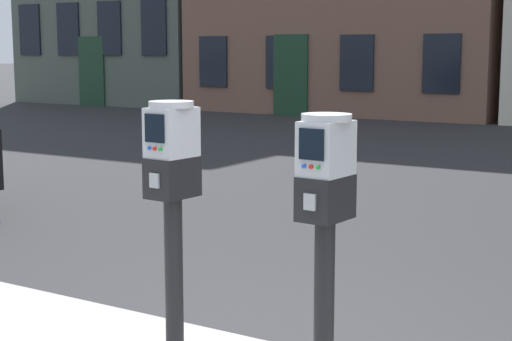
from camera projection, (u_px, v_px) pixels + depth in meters
name	position (u px, v px, depth m)	size (l,w,h in m)	color
parking_meter_near_kerb	(172.00, 185.00, 3.86)	(0.23, 0.26, 1.31)	black
parking_meter_twin_adjacent	(325.00, 206.00, 3.43)	(0.23, 0.26, 1.28)	black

